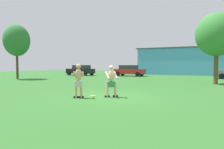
{
  "coord_description": "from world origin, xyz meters",
  "views": [
    {
      "loc": [
        4.68,
        -9.48,
        1.67
      ],
      "look_at": [
        -0.7,
        1.4,
        1.08
      ],
      "focal_mm": 33.24,
      "sensor_mm": 36.0,
      "label": 1
    }
  ],
  "objects_px": {
    "car_red_near_post": "(129,70)",
    "player_in_green": "(111,81)",
    "player_with_cap": "(78,79)",
    "car_black_mid_lot": "(81,70)",
    "frisbee": "(93,96)",
    "tree_right_field": "(17,41)",
    "tree_left_field": "(217,35)"
  },
  "relations": [
    {
      "from": "tree_left_field",
      "to": "car_red_near_post",
      "type": "bearing_deg",
      "value": 142.93
    },
    {
      "from": "frisbee",
      "to": "tree_right_field",
      "type": "xyz_separation_m",
      "value": [
        -14.54,
        7.2,
        4.39
      ]
    },
    {
      "from": "frisbee",
      "to": "tree_right_field",
      "type": "relative_size",
      "value": 0.04
    },
    {
      "from": "frisbee",
      "to": "tree_right_field",
      "type": "height_order",
      "value": "tree_right_field"
    },
    {
      "from": "player_with_cap",
      "to": "frisbee",
      "type": "height_order",
      "value": "player_with_cap"
    },
    {
      "from": "frisbee",
      "to": "car_red_near_post",
      "type": "relative_size",
      "value": 0.06
    },
    {
      "from": "player_with_cap",
      "to": "player_in_green",
      "type": "height_order",
      "value": "player_with_cap"
    },
    {
      "from": "frisbee",
      "to": "tree_right_field",
      "type": "distance_m",
      "value": 16.81
    },
    {
      "from": "car_red_near_post",
      "to": "tree_left_field",
      "type": "height_order",
      "value": "tree_left_field"
    },
    {
      "from": "player_with_cap",
      "to": "tree_left_field",
      "type": "relative_size",
      "value": 0.29
    },
    {
      "from": "player_with_cap",
      "to": "tree_left_field",
      "type": "height_order",
      "value": "tree_left_field"
    },
    {
      "from": "player_in_green",
      "to": "tree_right_field",
      "type": "xyz_separation_m",
      "value": [
        -15.57,
        7.06,
        3.56
      ]
    },
    {
      "from": "player_with_cap",
      "to": "car_black_mid_lot",
      "type": "xyz_separation_m",
      "value": [
        -12.55,
        18.19,
        -0.12
      ]
    },
    {
      "from": "player_with_cap",
      "to": "tree_right_field",
      "type": "distance_m",
      "value": 16.68
    },
    {
      "from": "player_in_green",
      "to": "tree_left_field",
      "type": "xyz_separation_m",
      "value": [
        4.83,
        10.12,
        3.33
      ]
    },
    {
      "from": "tree_right_field",
      "to": "car_red_near_post",
      "type": "bearing_deg",
      "value": 50.98
    },
    {
      "from": "car_red_near_post",
      "to": "tree_left_field",
      "type": "relative_size",
      "value": 0.72
    },
    {
      "from": "tree_right_field",
      "to": "tree_left_field",
      "type": "bearing_deg",
      "value": 8.53
    },
    {
      "from": "tree_right_field",
      "to": "player_in_green",
      "type": "bearing_deg",
      "value": -24.39
    },
    {
      "from": "frisbee",
      "to": "player_in_green",
      "type": "bearing_deg",
      "value": 7.9
    },
    {
      "from": "player_with_cap",
      "to": "car_red_near_post",
      "type": "xyz_separation_m",
      "value": [
        -4.93,
        19.47,
        -0.12
      ]
    },
    {
      "from": "tree_left_field",
      "to": "frisbee",
      "type": "bearing_deg",
      "value": -119.71
    },
    {
      "from": "player_in_green",
      "to": "frisbee",
      "type": "height_order",
      "value": "player_in_green"
    },
    {
      "from": "tree_left_field",
      "to": "tree_right_field",
      "type": "height_order",
      "value": "tree_right_field"
    },
    {
      "from": "player_in_green",
      "to": "tree_left_field",
      "type": "relative_size",
      "value": 0.27
    },
    {
      "from": "car_red_near_post",
      "to": "frisbee",
      "type": "bearing_deg",
      "value": -74.25
    },
    {
      "from": "player_with_cap",
      "to": "car_red_near_post",
      "type": "relative_size",
      "value": 0.4
    },
    {
      "from": "tree_left_field",
      "to": "car_black_mid_lot",
      "type": "bearing_deg",
      "value": 159.21
    },
    {
      "from": "frisbee",
      "to": "tree_left_field",
      "type": "relative_size",
      "value": 0.05
    },
    {
      "from": "car_red_near_post",
      "to": "player_in_green",
      "type": "bearing_deg",
      "value": -71.25
    },
    {
      "from": "player_with_cap",
      "to": "frisbee",
      "type": "relative_size",
      "value": 6.32
    },
    {
      "from": "car_black_mid_lot",
      "to": "tree_left_field",
      "type": "bearing_deg",
      "value": -20.79
    }
  ]
}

